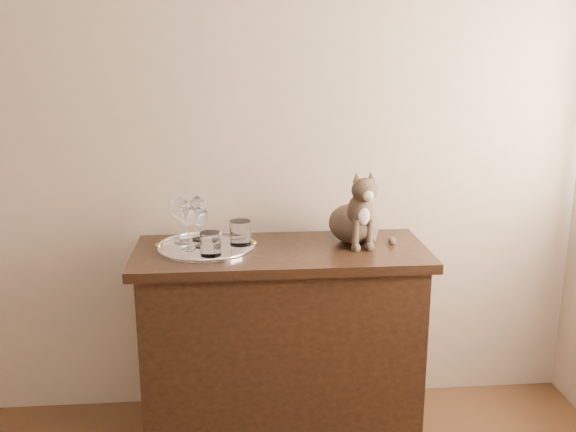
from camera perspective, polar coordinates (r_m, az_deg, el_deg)
The scene contains 10 objects.
wall_back at distance 2.85m, azimuth -13.40°, elevation 8.37°, with size 4.00×0.10×2.70m, color #C1AC91.
sideboard at distance 2.78m, azimuth -0.59°, elevation -11.31°, with size 1.20×0.50×0.85m, color black, non-canonical shape.
tray at distance 2.65m, azimuth -7.26°, elevation -2.83°, with size 0.40×0.40×0.01m, color white.
wine_glass_a at distance 2.71m, azimuth -9.59°, elevation -0.29°, with size 0.07×0.07×0.19m, color silver, non-canonical shape.
wine_glass_b at distance 2.72m, azimuth -7.97°, elevation -0.17°, with size 0.07×0.07×0.19m, color silver, non-canonical shape.
wine_glass_c at distance 2.61m, azimuth -8.91°, elevation -0.91°, with size 0.07×0.07×0.19m, color silver, non-canonical shape.
wine_glass_d at distance 2.63m, azimuth -7.78°, elevation -0.94°, with size 0.06×0.06×0.17m, color white, non-canonical shape.
tumbler_b at distance 2.52m, azimuth -6.90°, elevation -2.47°, with size 0.08×0.08×0.09m, color white.
tumbler_c at distance 2.65m, azimuth -4.26°, elevation -1.50°, with size 0.09×0.09×0.10m, color silver.
cat at distance 2.69m, azimuth 5.90°, elevation 0.99°, with size 0.32×0.30×0.32m, color brown, non-canonical shape.
Camera 1 is at (0.41, -0.55, 1.65)m, focal length 40.00 mm.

